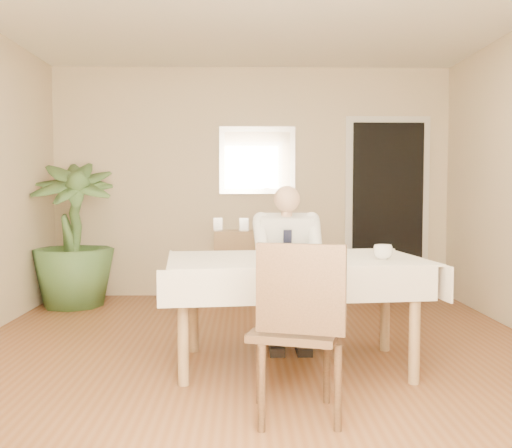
{
  "coord_description": "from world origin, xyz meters",
  "views": [
    {
      "loc": [
        -0.09,
        -4.03,
        1.21
      ],
      "look_at": [
        0.0,
        0.35,
        0.95
      ],
      "focal_mm": 40.0,
      "sensor_mm": 36.0,
      "label": 1
    }
  ],
  "objects_px": {
    "potted_palm": "(73,234)",
    "sideboard": "(258,264)",
    "chair_near": "(298,321)",
    "seated_man": "(288,256)",
    "dining_table": "(294,270)",
    "chair_far": "(285,280)",
    "coffee_mug": "(383,252)"
  },
  "relations": [
    {
      "from": "seated_man",
      "to": "coffee_mug",
      "type": "xyz_separation_m",
      "value": [
        0.57,
        -0.73,
        0.11
      ]
    },
    {
      "from": "chair_near",
      "to": "seated_man",
      "type": "bearing_deg",
      "value": 104.28
    },
    {
      "from": "potted_palm",
      "to": "chair_far",
      "type": "bearing_deg",
      "value": -29.52
    },
    {
      "from": "seated_man",
      "to": "potted_palm",
      "type": "relative_size",
      "value": 0.83
    },
    {
      "from": "dining_table",
      "to": "coffee_mug",
      "type": "relative_size",
      "value": 14.65
    },
    {
      "from": "chair_far",
      "to": "chair_near",
      "type": "distance_m",
      "value": 1.83
    },
    {
      "from": "chair_far",
      "to": "potted_palm",
      "type": "distance_m",
      "value": 2.46
    },
    {
      "from": "chair_near",
      "to": "coffee_mug",
      "type": "xyz_separation_m",
      "value": [
        0.64,
        0.82,
        0.27
      ]
    },
    {
      "from": "chair_far",
      "to": "seated_man",
      "type": "relative_size",
      "value": 0.66
    },
    {
      "from": "seated_man",
      "to": "potted_palm",
      "type": "bearing_deg",
      "value": 145.07
    },
    {
      "from": "chair_near",
      "to": "seated_man",
      "type": "xyz_separation_m",
      "value": [
        0.06,
        1.55,
        0.16
      ]
    },
    {
      "from": "seated_man",
      "to": "chair_near",
      "type": "bearing_deg",
      "value": -92.38
    },
    {
      "from": "dining_table",
      "to": "chair_near",
      "type": "xyz_separation_m",
      "value": [
        -0.06,
        -0.96,
        -0.13
      ]
    },
    {
      "from": "dining_table",
      "to": "sideboard",
      "type": "distance_m",
      "value": 2.52
    },
    {
      "from": "chair_near",
      "to": "potted_palm",
      "type": "relative_size",
      "value": 0.63
    },
    {
      "from": "dining_table",
      "to": "sideboard",
      "type": "relative_size",
      "value": 1.92
    },
    {
      "from": "dining_table",
      "to": "seated_man",
      "type": "bearing_deg",
      "value": 83.75
    },
    {
      "from": "chair_far",
      "to": "potted_palm",
      "type": "height_order",
      "value": "potted_palm"
    },
    {
      "from": "chair_near",
      "to": "seated_man",
      "type": "height_order",
      "value": "seated_man"
    },
    {
      "from": "coffee_mug",
      "to": "chair_near",
      "type": "bearing_deg",
      "value": -127.74
    },
    {
      "from": "chair_far",
      "to": "chair_near",
      "type": "xyz_separation_m",
      "value": [
        -0.06,
        -1.83,
        0.07
      ]
    },
    {
      "from": "chair_far",
      "to": "sideboard",
      "type": "relative_size",
      "value": 0.87
    },
    {
      "from": "dining_table",
      "to": "potted_palm",
      "type": "bearing_deg",
      "value": 129.39
    },
    {
      "from": "sideboard",
      "to": "coffee_mug",
      "type": "bearing_deg",
      "value": -70.99
    },
    {
      "from": "chair_far",
      "to": "sideboard",
      "type": "height_order",
      "value": "chair_far"
    },
    {
      "from": "chair_near",
      "to": "potted_palm",
      "type": "xyz_separation_m",
      "value": [
        -2.06,
        3.03,
        0.22
      ]
    },
    {
      "from": "chair_far",
      "to": "dining_table",
      "type": "bearing_deg",
      "value": -88.64
    },
    {
      "from": "potted_palm",
      "to": "sideboard",
      "type": "bearing_deg",
      "value": 12.22
    },
    {
      "from": "chair_near",
      "to": "coffee_mug",
      "type": "height_order",
      "value": "chair_near"
    },
    {
      "from": "chair_near",
      "to": "sideboard",
      "type": "xyz_separation_m",
      "value": [
        -0.13,
        3.45,
        -0.16
      ]
    },
    {
      "from": "dining_table",
      "to": "chair_far",
      "type": "relative_size",
      "value": 2.21
    },
    {
      "from": "dining_table",
      "to": "coffee_mug",
      "type": "bearing_deg",
      "value": -19.3
    }
  ]
}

